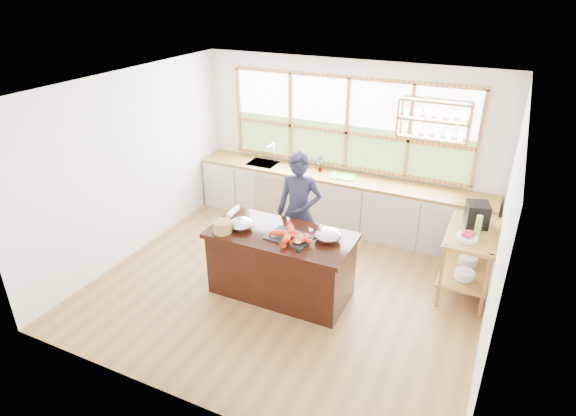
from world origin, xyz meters
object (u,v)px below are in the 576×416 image
Objects in this scene: island at (281,264)px; wicker_basket at (223,227)px; cook at (299,212)px; espresso_machine at (477,214)px.

island is 0.91m from wicker_basket.
cook reaches higher than wicker_basket.
espresso_machine is 3.27m from wicker_basket.
cook is 1.17m from wicker_basket.
espresso_machine is 1.31× the size of wicker_basket.
wicker_basket is at bearing -157.73° from island.
cook is at bearing 57.93° from wicker_basket.
cook reaches higher than espresso_machine.
wicker_basket is (-0.68, -0.28, 0.52)m from island.
island is 0.82m from cook.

